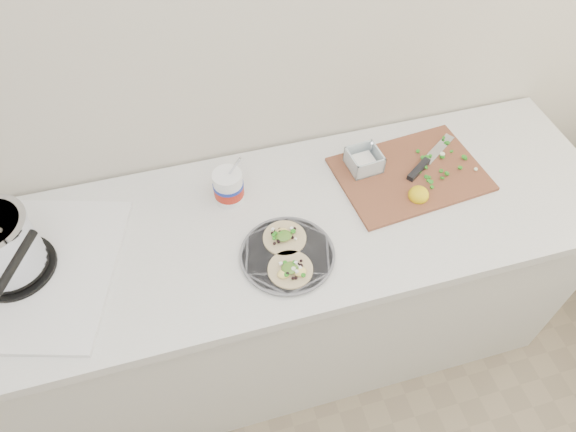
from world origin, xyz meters
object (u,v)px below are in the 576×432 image
object	(u,v)px
stove	(6,254)
tub	(229,185)
cutboard	(407,170)
taco_plate	(287,253)

from	to	relation	value
stove	tub	world-z (taller)	stove
tub	cutboard	xyz separation A→B (m)	(0.58, -0.05, -0.05)
stove	taco_plate	size ratio (longest dim) A/B	2.41
stove	taco_plate	xyz separation A→B (m)	(0.75, -0.16, -0.07)
tub	cutboard	distance (m)	0.59
stove	taco_plate	distance (m)	0.77
stove	cutboard	size ratio (longest dim) A/B	1.35
taco_plate	tub	size ratio (longest dim) A/B	1.31
taco_plate	stove	bearing A→B (deg)	168.13
taco_plate	cutboard	distance (m)	0.52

